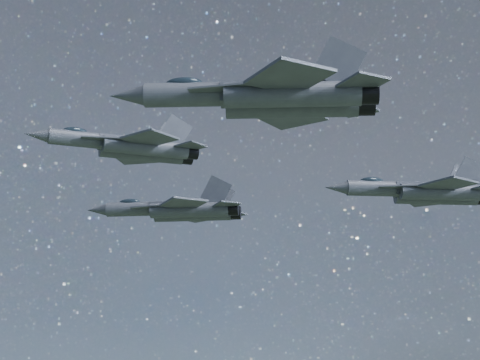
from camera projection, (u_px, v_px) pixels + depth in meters
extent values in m
cylinder|color=#393D47|center=(87.00, 140.00, 77.08)|extent=(7.48, 2.53, 1.55)
cone|color=#393D47|center=(37.00, 135.00, 75.55)|extent=(2.55, 1.70, 1.39)
ellipsoid|color=#1A262E|center=(75.00, 131.00, 76.89)|extent=(2.48, 1.35, 0.76)
cube|color=#393D47|center=(140.00, 146.00, 78.73)|extent=(8.25, 2.58, 1.29)
cylinder|color=#393D47|center=(146.00, 148.00, 77.85)|extent=(8.46, 2.66, 1.55)
cylinder|color=#393D47|center=(141.00, 153.00, 79.65)|extent=(8.46, 2.66, 1.55)
cylinder|color=black|center=(191.00, 152.00, 79.32)|extent=(1.47, 1.59, 1.43)
cylinder|color=black|center=(186.00, 157.00, 81.12)|extent=(1.47, 1.59, 1.43)
cube|color=#393D47|center=(108.00, 139.00, 76.41)|extent=(5.21, 1.38, 0.12)
cube|color=#393D47|center=(103.00, 147.00, 78.85)|extent=(5.23, 2.69, 0.12)
cube|color=#393D47|center=(150.00, 138.00, 75.66)|extent=(5.62, 5.69, 0.20)
cube|color=#393D47|center=(134.00, 157.00, 81.81)|extent=(5.18, 5.43, 0.20)
cube|color=#393D47|center=(191.00, 146.00, 78.06)|extent=(3.32, 3.36, 0.15)
cube|color=#393D47|center=(179.00, 159.00, 82.22)|extent=(3.05, 3.16, 0.15)
cube|color=#393D47|center=(176.00, 132.00, 79.03)|extent=(3.46, 0.56, 3.53)
cube|color=#393D47|center=(169.00, 139.00, 81.29)|extent=(3.40, 0.90, 3.53)
cylinder|color=#393D47|center=(140.00, 209.00, 95.02)|extent=(8.21, 4.18, 1.70)
cone|color=#393D47|center=(98.00, 210.00, 95.62)|extent=(2.97, 2.28, 1.53)
ellipsoid|color=#1A262E|center=(130.00, 202.00, 95.38)|extent=(2.83, 1.91, 0.84)
cube|color=#393D47|center=(188.00, 208.00, 94.36)|extent=(9.02, 4.40, 1.42)
cylinder|color=#393D47|center=(190.00, 210.00, 93.14)|extent=(9.25, 4.53, 1.70)
cylinder|color=#393D47|center=(193.00, 214.00, 95.23)|extent=(9.25, 4.53, 1.70)
cylinder|color=black|center=(232.00, 209.00, 92.56)|extent=(1.85, 1.94, 1.57)
cylinder|color=black|center=(235.00, 213.00, 94.66)|extent=(1.85, 1.94, 1.57)
cube|color=#393D47|center=(154.00, 207.00, 93.35)|extent=(5.54, 3.84, 0.13)
cube|color=#393D47|center=(159.00, 212.00, 96.18)|extent=(5.79, 1.93, 0.13)
cube|color=#393D47|center=(184.00, 203.00, 90.70)|extent=(5.14, 5.54, 0.22)
cube|color=#393D47|center=(195.00, 217.00, 97.83)|extent=(6.27, 6.19, 0.22)
cube|color=#393D47|center=(227.00, 204.00, 91.30)|extent=(3.01, 3.18, 0.16)
cube|color=#393D47|center=(233.00, 214.00, 96.13)|extent=(3.71, 3.69, 0.16)
cube|color=#393D47|center=(216.00, 191.00, 93.04)|extent=(3.56, 1.66, 3.89)
cube|color=#393D47|center=(220.00, 197.00, 95.66)|extent=(3.74, 1.08, 3.89)
cylinder|color=#393D47|center=(203.00, 94.00, 57.11)|extent=(8.54, 3.80, 1.76)
cone|color=#393D47|center=(128.00, 96.00, 57.37)|extent=(3.02, 2.21, 1.58)
ellipsoid|color=#1A262E|center=(184.00, 84.00, 57.40)|extent=(2.90, 1.82, 0.87)
cube|color=#393D47|center=(286.00, 94.00, 56.82)|extent=(9.40, 3.97, 1.47)
cylinder|color=#393D47|center=(292.00, 95.00, 55.58)|extent=(9.63, 4.09, 1.76)
cylinder|color=#393D47|center=(292.00, 106.00, 57.76)|extent=(9.63, 4.09, 1.76)
cylinder|color=black|center=(368.00, 93.00, 55.33)|extent=(1.83, 1.94, 1.63)
cylinder|color=black|center=(364.00, 105.00, 57.51)|extent=(1.83, 1.94, 1.63)
cube|color=#393D47|center=(230.00, 88.00, 55.51)|extent=(5.84, 3.65, 0.14)
cube|color=#393D47|center=(233.00, 103.00, 58.46)|extent=(5.94, 1.60, 0.14)
cube|color=#393D47|center=(289.00, 77.00, 53.02)|extent=(5.56, 5.93, 0.23)
cube|color=#393D47|center=(288.00, 115.00, 60.45)|extent=(6.48, 6.46, 0.23)
cube|color=#393D47|center=(363.00, 82.00, 53.99)|extent=(3.26, 3.42, 0.17)
cube|color=#393D47|center=(356.00, 109.00, 59.01)|extent=(3.83, 3.84, 0.17)
cube|color=#393D47|center=(339.00, 63.00, 55.69)|extent=(3.77, 1.46, 4.02)
cube|color=#393D47|center=(336.00, 79.00, 58.42)|extent=(3.91, 0.85, 4.02)
cylinder|color=#393D47|center=(384.00, 189.00, 86.82)|extent=(8.22, 2.65, 1.70)
cone|color=#393D47|center=(336.00, 188.00, 86.39)|extent=(2.78, 1.83, 1.53)
ellipsoid|color=#1A262E|center=(372.00, 181.00, 86.92)|extent=(2.71, 1.45, 0.84)
cube|color=#393D47|center=(435.00, 190.00, 87.27)|extent=(9.07, 2.69, 1.42)
cylinder|color=#393D47|center=(442.00, 192.00, 86.13)|extent=(9.30, 2.78, 1.70)
cylinder|color=#393D47|center=(436.00, 197.00, 88.23)|extent=(9.30, 2.78, 1.70)
cylinder|color=black|center=(480.00, 198.00, 88.64)|extent=(1.59, 1.73, 1.57)
cube|color=#393D47|center=(406.00, 187.00, 85.53)|extent=(5.77, 2.88, 0.13)
cube|color=#393D47|center=(398.00, 193.00, 88.37)|extent=(5.74, 1.61, 0.13)
cube|color=#393D47|center=(449.00, 184.00, 83.65)|extent=(5.75, 6.01, 0.22)
cube|color=#393D47|center=(427.00, 200.00, 90.79)|extent=(6.17, 6.25, 0.22)
cube|color=#393D47|center=(472.00, 199.00, 90.03)|extent=(3.64, 3.69, 0.16)
cube|color=#393D47|center=(471.00, 174.00, 86.65)|extent=(3.75, 0.93, 3.88)
cube|color=#393D47|center=(462.00, 180.00, 89.28)|extent=(3.80, 0.60, 3.88)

